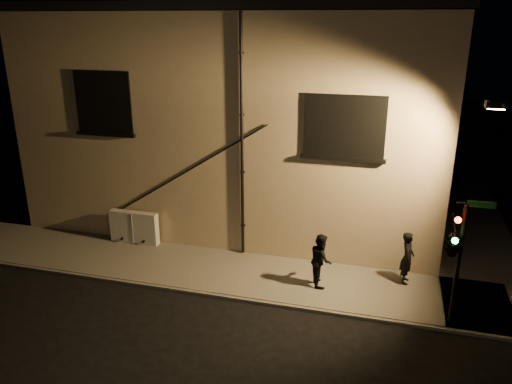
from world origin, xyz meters
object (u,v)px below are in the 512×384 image
(pedestrian_a, at_px, (407,258))
(traffic_signal, at_px, (454,243))
(utility_cabinet, at_px, (134,227))
(pedestrian_b, at_px, (321,260))

(pedestrian_a, bearing_deg, traffic_signal, -151.31)
(utility_cabinet, relative_size, pedestrian_b, 1.10)
(pedestrian_b, distance_m, traffic_signal, 4.19)
(utility_cabinet, distance_m, traffic_signal, 11.39)
(utility_cabinet, distance_m, pedestrian_b, 7.41)
(pedestrian_b, bearing_deg, utility_cabinet, 62.83)
(utility_cabinet, bearing_deg, pedestrian_a, -2.39)
(utility_cabinet, bearing_deg, pedestrian_b, -9.83)
(pedestrian_a, bearing_deg, utility_cabinet, 90.53)
(pedestrian_a, distance_m, pedestrian_b, 2.78)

